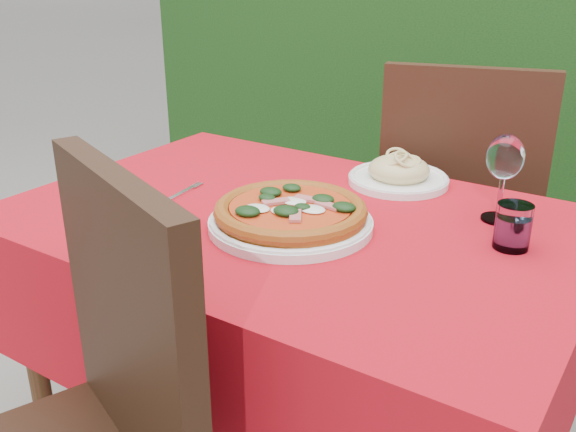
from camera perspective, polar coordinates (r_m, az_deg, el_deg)
The scene contains 8 objects.
hedge at distance 2.78m, azimuth 18.68°, elevation 13.59°, with size 3.20×0.55×1.78m.
dining_table at distance 1.49m, azimuth 0.42°, elevation -5.31°, with size 1.26×0.86×0.75m.
chair_far at distance 2.01m, azimuth 14.93°, elevation 0.96°, with size 0.56×0.56×1.01m.
pizza_plate at distance 1.35m, azimuth 0.23°, elevation 0.11°, with size 0.40×0.40×0.07m.
pasta_plate at distance 1.64m, azimuth 9.80°, elevation 3.72°, with size 0.25×0.25×0.07m.
water_glass at distance 1.33m, azimuth 19.34°, elevation -1.06°, with size 0.07×0.07×0.09m.
wine_glass at distance 1.43m, azimuth 18.72°, elevation 4.67°, with size 0.08×0.08×0.19m.
fork at distance 1.57m, azimuth -9.63°, elevation 1.93°, with size 0.02×0.16×0.00m, color silver.
Camera 1 is at (0.72, -1.11, 1.29)m, focal length 40.00 mm.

